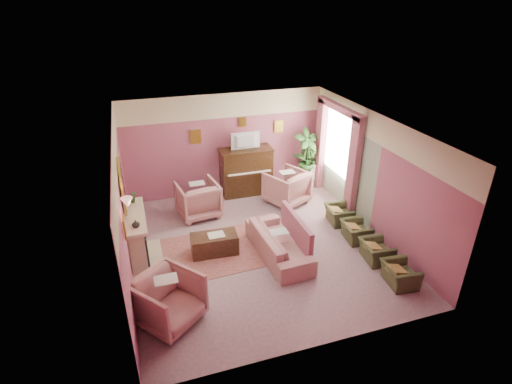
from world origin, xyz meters
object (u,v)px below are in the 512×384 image
object	(u,v)px
piano	(246,172)
olive_chair_a	(400,271)
floral_armchair_right	(287,186)
sofa	(279,238)
side_table	(307,174)
coffee_table	(214,244)
olive_chair_d	(339,212)
television	(246,140)
olive_chair_c	(356,229)
floral_armchair_left	(198,198)
olive_chair_b	(376,248)
floral_armchair_front	(168,298)

from	to	relation	value
piano	olive_chair_a	world-z (taller)	piano
floral_armchair_right	olive_chair_a	size ratio (longest dim) A/B	1.50
sofa	side_table	distance (m)	3.66
coffee_table	olive_chair_d	world-z (taller)	olive_chair_d
television	olive_chair_c	world-z (taller)	television
television	olive_chair_a	bearing A→B (deg)	-70.03
television	coffee_table	world-z (taller)	television
sofa	floral_armchair_right	world-z (taller)	floral_armchair_right
floral_armchair_left	olive_chair_c	bearing A→B (deg)	-34.70
olive_chair_b	floral_armchair_front	bearing A→B (deg)	-174.03
olive_chair_d	side_table	distance (m)	2.22
olive_chair_a	side_table	world-z (taller)	side_table
side_table	floral_armchair_right	bearing A→B (deg)	-139.56
piano	floral_armchair_right	size ratio (longest dim) A/B	1.38
sofa	floral_armchair_front	bearing A→B (deg)	-152.83
piano	television	distance (m)	0.95
olive_chair_c	floral_armchair_front	bearing A→B (deg)	-163.75
floral_armchair_right	olive_chair_b	bearing A→B (deg)	-74.47
olive_chair_b	sofa	bearing A→B (deg)	156.86
piano	olive_chair_b	size ratio (longest dim) A/B	2.08
olive_chair_d	floral_armchair_right	bearing A→B (deg)	121.26
olive_chair_c	piano	bearing A→B (deg)	118.79
coffee_table	olive_chair_d	bearing A→B (deg)	6.00
coffee_table	floral_armchair_front	world-z (taller)	floral_armchair_front
piano	sofa	distance (m)	3.13
floral_armchair_left	olive_chair_a	world-z (taller)	floral_armchair_left
floral_armchair_right	olive_chair_a	world-z (taller)	floral_armchair_right
olive_chair_a	side_table	size ratio (longest dim) A/B	0.96
sofa	floral_armchair_front	xyz separation A→B (m)	(-2.48, -1.27, 0.09)
floral_armchair_left	piano	bearing A→B (deg)	29.53
piano	olive_chair_d	xyz separation A→B (m)	(1.71, -2.29, -0.36)
floral_armchair_front	side_table	size ratio (longest dim) A/B	1.45
floral_armchair_left	floral_armchair_front	xyz separation A→B (m)	(-1.15, -3.52, 0.00)
piano	sofa	xyz separation A→B (m)	(-0.20, -3.11, -0.24)
coffee_table	floral_armchair_front	size ratio (longest dim) A/B	0.99
olive_chair_a	olive_chair_b	bearing A→B (deg)	90.00
sofa	floral_armchair_left	world-z (taller)	floral_armchair_left
television	floral_armchair_left	size ratio (longest dim) A/B	0.79
floral_armchair_right	coffee_table	bearing A→B (deg)	-144.01
olive_chair_a	olive_chair_d	bearing A→B (deg)	90.00
olive_chair_b	olive_chair_c	size ratio (longest dim) A/B	1.00
olive_chair_b	olive_chair_d	size ratio (longest dim) A/B	1.00
floral_armchair_left	floral_armchair_front	world-z (taller)	same
side_table	floral_armchair_front	bearing A→B (deg)	-136.34
sofa	floral_armchair_right	xyz separation A→B (m)	(1.07, 2.21, 0.09)
sofa	olive_chair_a	bearing A→B (deg)	-40.62
coffee_table	floral_armchair_front	distance (m)	2.14
olive_chair_a	olive_chair_b	world-z (taller)	same
floral_armchair_left	side_table	distance (m)	3.47
olive_chair_a	side_table	bearing A→B (deg)	88.33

